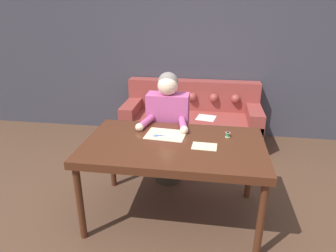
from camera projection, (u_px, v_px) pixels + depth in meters
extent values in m
plane|color=#4C3323|center=(174.00, 223.00, 2.82)|extent=(16.00, 16.00, 0.00)
cube|color=#383842|center=(195.00, 50.00, 4.42)|extent=(8.00, 0.06, 2.60)
cube|color=#472314|center=(174.00, 146.00, 2.66)|extent=(1.60, 0.96, 0.07)
cylinder|color=#472314|center=(80.00, 203.00, 2.52)|extent=(0.06, 0.06, 0.70)
cylinder|color=#472314|center=(261.00, 221.00, 2.32)|extent=(0.06, 0.06, 0.70)
cylinder|color=#472314|center=(112.00, 157.00, 3.29)|extent=(0.06, 0.06, 0.70)
cylinder|color=#472314|center=(250.00, 168.00, 3.08)|extent=(0.06, 0.06, 0.70)
cube|color=brown|center=(191.00, 129.00, 4.41)|extent=(1.95, 0.80, 0.44)
cube|color=brown|center=(193.00, 95.00, 4.51)|extent=(1.95, 0.22, 0.44)
cube|color=brown|center=(133.00, 121.00, 4.50)|extent=(0.20, 0.80, 0.60)
cube|color=brown|center=(252.00, 127.00, 4.26)|extent=(0.20, 0.80, 0.60)
sphere|color=brown|center=(152.00, 95.00, 4.48)|extent=(0.13, 0.13, 0.13)
sphere|color=brown|center=(172.00, 96.00, 4.44)|extent=(0.13, 0.13, 0.13)
sphere|color=brown|center=(193.00, 97.00, 4.40)|extent=(0.13, 0.13, 0.13)
sphere|color=brown|center=(214.00, 98.00, 4.35)|extent=(0.13, 0.13, 0.13)
sphere|color=brown|center=(236.00, 99.00, 4.31)|extent=(0.13, 0.13, 0.13)
cube|color=white|center=(206.00, 118.00, 4.20)|extent=(0.30, 0.30, 0.00)
cylinder|color=#33281E|center=(168.00, 161.00, 3.44)|extent=(0.28, 0.28, 0.49)
cube|color=#B24C84|center=(168.00, 118.00, 3.24)|extent=(0.44, 0.22, 0.55)
sphere|color=beige|center=(168.00, 86.00, 3.09)|extent=(0.21, 0.21, 0.21)
sphere|color=slate|center=(168.00, 82.00, 3.10)|extent=(0.21, 0.21, 0.21)
cylinder|color=#B24C84|center=(146.00, 122.00, 3.02)|extent=(0.13, 0.30, 0.07)
sphere|color=beige|center=(139.00, 127.00, 2.89)|extent=(0.08, 0.08, 0.08)
cylinder|color=#B24C84|center=(183.00, 124.00, 2.97)|extent=(0.12, 0.30, 0.07)
sphere|color=beige|center=(184.00, 130.00, 2.83)|extent=(0.08, 0.08, 0.08)
cube|color=beige|center=(166.00, 135.00, 2.81)|extent=(0.39, 0.31, 0.00)
cube|color=beige|center=(204.00, 146.00, 2.58)|extent=(0.22, 0.16, 0.00)
cube|color=silver|center=(168.00, 135.00, 2.80)|extent=(0.10, 0.05, 0.00)
cube|color=#2D569E|center=(159.00, 136.00, 2.78)|extent=(0.07, 0.03, 0.00)
torus|color=#2D569E|center=(155.00, 136.00, 2.77)|extent=(0.04, 0.04, 0.01)
cube|color=silver|center=(168.00, 136.00, 2.78)|extent=(0.11, 0.01, 0.00)
cube|color=#2D569E|center=(159.00, 136.00, 2.79)|extent=(0.07, 0.01, 0.00)
torus|color=#2D569E|center=(155.00, 135.00, 2.80)|extent=(0.04, 0.04, 0.01)
cylinder|color=silver|center=(162.00, 136.00, 2.79)|extent=(0.01, 0.01, 0.01)
cylinder|color=#338C4C|center=(228.00, 135.00, 2.76)|extent=(0.03, 0.03, 0.04)
cylinder|color=beige|center=(228.00, 133.00, 2.75)|extent=(0.04, 0.04, 0.00)
cylinder|color=beige|center=(228.00, 137.00, 2.77)|extent=(0.04, 0.04, 0.00)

